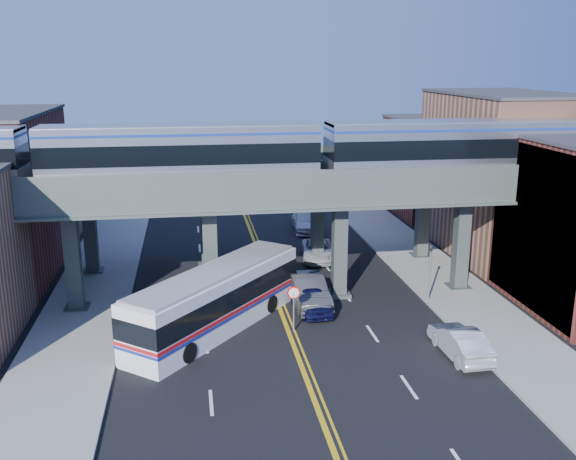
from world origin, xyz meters
name	(u,v)px	position (x,y,z in m)	size (l,w,h in m)	color
ground	(297,355)	(0.00, 0.00, 0.00)	(120.00, 120.00, 0.00)	black
sidewalk_west	(91,297)	(-11.50, 10.00, 0.08)	(5.00, 70.00, 0.16)	gray
sidewalk_east	(439,278)	(11.50, 10.00, 0.08)	(5.00, 70.00, 0.16)	gray
building_west_c	(36,183)	(-18.50, 29.00, 4.00)	(8.00, 10.00, 8.00)	#A16B53
building_east_b	(501,175)	(18.50, 16.00, 6.00)	(8.00, 14.00, 12.00)	#A16B53
building_east_c	(436,167)	(18.50, 29.00, 4.50)	(8.00, 10.00, 9.00)	brown
mural_panel	(533,233)	(14.55, 4.00, 4.75)	(0.10, 9.50, 9.50)	teal
elevated_viaduct_near	(276,198)	(0.00, 8.00, 6.47)	(52.00, 3.60, 7.40)	#3B4442
elevated_viaduct_far	(262,178)	(0.00, 15.00, 6.47)	(52.00, 3.60, 7.40)	#3B4442
transit_train	(181,152)	(-5.49, 8.00, 9.34)	(49.01, 3.07, 3.59)	black
stop_sign	(294,301)	(0.30, 3.00, 1.76)	(0.76, 0.09, 2.63)	slate
traffic_signal	(430,267)	(9.20, 6.00, 2.30)	(0.15, 0.18, 4.10)	slate
transit_bus	(216,300)	(-3.86, 3.99, 1.69)	(10.28, 11.61, 3.28)	white
car_lane_a	(311,298)	(1.80, 5.82, 0.78)	(1.83, 4.55, 1.55)	#0F0F37
car_lane_b	(308,291)	(1.81, 6.73, 0.92)	(1.95, 5.58, 1.84)	#333336
car_lane_c	(318,250)	(4.22, 15.75, 0.69)	(2.28, 4.94, 1.37)	silver
car_lane_d	(306,221)	(4.91, 24.35, 0.83)	(2.32, 5.71, 1.66)	silver
car_parked_curb	(460,342)	(8.09, -1.28, 0.76)	(1.62, 4.64, 1.53)	#AFAEB3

